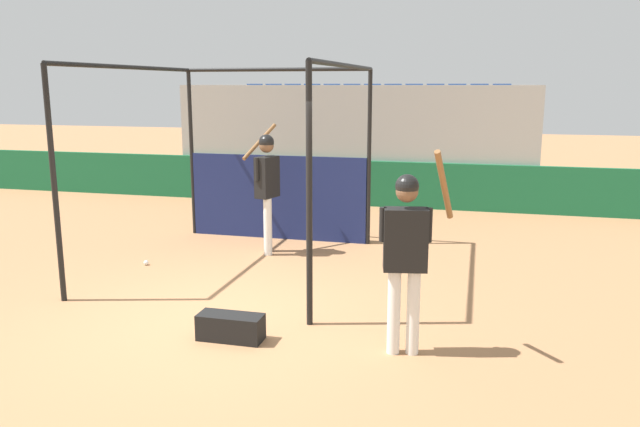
{
  "coord_description": "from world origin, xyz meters",
  "views": [
    {
      "loc": [
        2.83,
        -6.37,
        2.67
      ],
      "look_at": [
        0.89,
        1.21,
        1.05
      ],
      "focal_mm": 35.0,
      "sensor_mm": 36.0,
      "label": 1
    }
  ],
  "objects": [
    {
      "name": "ground_plane",
      "position": [
        0.0,
        0.0,
        0.0
      ],
      "size": [
        60.0,
        60.0,
        0.0
      ],
      "primitive_type": "plane",
      "color": "#A8754C"
    },
    {
      "name": "outfield_wall",
      "position": [
        0.0,
        7.22,
        0.51
      ],
      "size": [
        24.0,
        0.12,
        1.01
      ],
      "color": "#196038",
      "rests_on": "ground"
    },
    {
      "name": "bleacher_section",
      "position": [
        0.0,
        8.88,
        1.34
      ],
      "size": [
        8.15,
        3.2,
        2.69
      ],
      "color": "#9E9E99",
      "rests_on": "ground"
    },
    {
      "name": "batting_cage",
      "position": [
        -0.55,
        3.15,
        1.3
      ],
      "size": [
        3.29,
        3.84,
        2.95
      ],
      "color": "black",
      "rests_on": "ground"
    },
    {
      "name": "player_batter",
      "position": [
        -0.41,
        2.87,
        1.17
      ],
      "size": [
        0.58,
        0.91,
        2.04
      ],
      "rotation": [
        0.0,
        0.0,
        1.3
      ],
      "color": "white",
      "rests_on": "ground"
    },
    {
      "name": "player_waiting",
      "position": [
        2.18,
        -0.44,
        1.12
      ],
      "size": [
        0.71,
        0.54,
        2.09
      ],
      "rotation": [
        0.0,
        0.0,
        0.19
      ],
      "color": "white",
      "rests_on": "ground"
    },
    {
      "name": "equipment_bag",
      "position": [
        0.35,
        -0.55,
        0.14
      ],
      "size": [
        0.7,
        0.28,
        0.28
      ],
      "color": "black",
      "rests_on": "ground"
    },
    {
      "name": "baseball",
      "position": [
        -1.96,
        1.75,
        0.04
      ],
      "size": [
        0.07,
        0.07,
        0.07
      ],
      "color": "white",
      "rests_on": "ground"
    }
  ]
}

